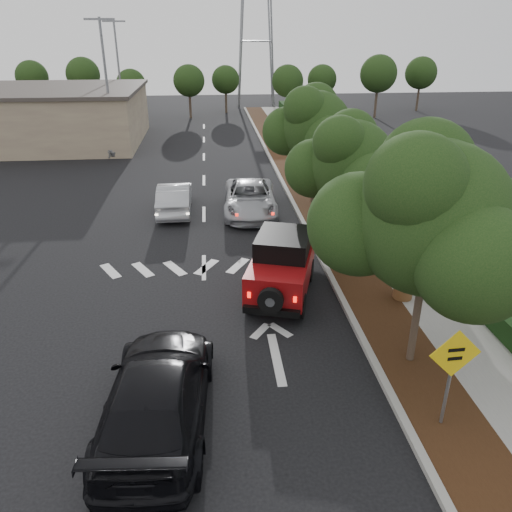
{
  "coord_description": "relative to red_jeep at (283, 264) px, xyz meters",
  "views": [
    {
      "loc": [
        0.36,
        -11.24,
        8.33
      ],
      "look_at": [
        1.72,
        3.0,
        1.77
      ],
      "focal_mm": 35.0,
      "sensor_mm": 36.0,
      "label": 1
    }
  ],
  "objects": [
    {
      "name": "red_jeep",
      "position": [
        0.0,
        0.0,
        0.0
      ],
      "size": [
        2.87,
        4.36,
        2.14
      ],
      "rotation": [
        0.0,
        0.0,
        -0.3
      ],
      "color": "black",
      "rests_on": "ground"
    },
    {
      "name": "sidewalk",
      "position": [
        4.81,
        8.26,
        -1.03
      ],
      "size": [
        2.0,
        70.0,
        0.12
      ],
      "primitive_type": "cube",
      "color": "gray",
      "rests_on": "ground"
    },
    {
      "name": "ground",
      "position": [
        -2.69,
        -3.74,
        -1.09
      ],
      "size": [
        120.0,
        120.0,
        0.0
      ],
      "primitive_type": "plane",
      "color": "black",
      "rests_on": "ground"
    },
    {
      "name": "street_tree_far",
      "position": [
        2.91,
        9.26,
        -1.09
      ],
      "size": [
        3.4,
        3.4,
        5.62
      ],
      "primitive_type": null,
      "color": "black",
      "rests_on": "ground"
    },
    {
      "name": "hedge",
      "position": [
        6.21,
        8.26,
        -0.69
      ],
      "size": [
        0.8,
        70.0,
        0.8
      ],
      "primitive_type": "cube",
      "color": "black",
      "rests_on": "ground"
    },
    {
      "name": "silver_suv_ahead",
      "position": [
        -0.41,
        8.24,
        -0.34
      ],
      "size": [
        2.79,
        5.52,
        1.5
      ],
      "primitive_type": "imported",
      "rotation": [
        0.0,
        0.0,
        -0.06
      ],
      "color": "#ACADB4",
      "rests_on": "ground"
    },
    {
      "name": "curb",
      "position": [
        1.91,
        8.26,
        -1.01
      ],
      "size": [
        0.2,
        70.0,
        0.15
      ],
      "primitive_type": "cube",
      "color": "#9E9B93",
      "rests_on": "ground"
    },
    {
      "name": "silver_sedan_oncoming",
      "position": [
        -4.09,
        8.73,
        -0.35
      ],
      "size": [
        1.57,
        4.46,
        1.47
      ],
      "primitive_type": "imported",
      "rotation": [
        0.0,
        0.0,
        3.14
      ],
      "color": "#AFB0B7",
      "rests_on": "ground"
    },
    {
      "name": "street_tree_near",
      "position": [
        2.91,
        -4.24,
        -1.09
      ],
      "size": [
        3.8,
        3.8,
        5.92
      ],
      "primitive_type": null,
      "color": "black",
      "rests_on": "ground"
    },
    {
      "name": "speed_hump_sign",
      "position": [
        2.71,
        -6.68,
        0.64
      ],
      "size": [
        1.17,
        0.11,
        2.49
      ],
      "rotation": [
        0.0,
        0.0,
        0.05
      ],
      "color": "slate",
      "rests_on": "ground"
    },
    {
      "name": "terracotta_planter",
      "position": [
        3.91,
        -0.96,
        -0.16
      ],
      "size": [
        0.79,
        0.79,
        1.37
      ],
      "rotation": [
        0.0,
        0.0,
        -0.05
      ],
      "color": "brown",
      "rests_on": "ground"
    },
    {
      "name": "light_pole_a",
      "position": [
        -9.19,
        22.26,
        -1.09
      ],
      "size": [
        2.0,
        0.22,
        9.0
      ],
      "primitive_type": null,
      "color": "slate",
      "rests_on": "ground"
    },
    {
      "name": "black_suv_oncoming",
      "position": [
        -3.69,
        -5.91,
        -0.27
      ],
      "size": [
        2.67,
        5.79,
        1.64
      ],
      "primitive_type": "imported",
      "rotation": [
        0.0,
        0.0,
        3.07
      ],
      "color": "black",
      "rests_on": "ground"
    },
    {
      "name": "parked_suv",
      "position": [
        -10.55,
        21.36,
        -0.38
      ],
      "size": [
        4.41,
        2.53,
        1.41
      ],
      "primitive_type": "imported",
      "rotation": [
        0.0,
        0.0,
        1.35
      ],
      "color": "#A0A2A8",
      "rests_on": "ground"
    },
    {
      "name": "light_pole_b",
      "position": [
        -10.19,
        34.26,
        -1.09
      ],
      "size": [
        2.0,
        0.22,
        9.0
      ],
      "primitive_type": null,
      "color": "slate",
      "rests_on": "ground"
    },
    {
      "name": "planting_strip",
      "position": [
        2.91,
        8.26,
        -1.03
      ],
      "size": [
        1.8,
        70.0,
        0.12
      ],
      "primitive_type": "cube",
      "color": "black",
      "rests_on": "ground"
    },
    {
      "name": "transmission_tower",
      "position": [
        3.31,
        44.26,
        -1.09
      ],
      "size": [
        7.0,
        4.0,
        28.0
      ],
      "primitive_type": null,
      "color": "slate",
      "rests_on": "ground"
    },
    {
      "name": "street_tree_mid",
      "position": [
        2.91,
        2.76,
        -1.09
      ],
      "size": [
        3.2,
        3.2,
        5.32
      ],
      "primitive_type": null,
      "color": "black",
      "rests_on": "ground"
    }
  ]
}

